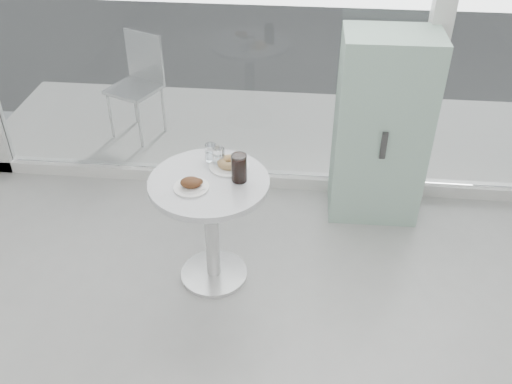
# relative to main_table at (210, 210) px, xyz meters

# --- Properties ---
(main_table) EXTENTS (0.72, 0.72, 0.77)m
(main_table) POSITION_rel_main_table_xyz_m (0.00, 0.00, 0.00)
(main_table) COLOR silver
(main_table) RESTS_ON ground
(patio_deck) EXTENTS (5.60, 1.60, 0.05)m
(patio_deck) POSITION_rel_main_table_xyz_m (0.50, 1.90, -0.53)
(patio_deck) COLOR silver
(patio_deck) RESTS_ON ground
(mint_cabinet) EXTENTS (0.65, 0.45, 1.39)m
(mint_cabinet) POSITION_rel_main_table_xyz_m (1.08, 0.85, 0.14)
(mint_cabinet) COLOR #93BCA5
(mint_cabinet) RESTS_ON ground
(patio_chair) EXTENTS (0.51, 0.51, 0.90)m
(patio_chair) POSITION_rel_main_table_xyz_m (-0.93, 1.77, 0.01)
(patio_chair) COLOR silver
(patio_chair) RESTS_ON patio_deck
(plate_fritter) EXTENTS (0.21, 0.21, 0.07)m
(plate_fritter) POSITION_rel_main_table_xyz_m (-0.08, -0.09, 0.25)
(plate_fritter) COLOR white
(plate_fritter) RESTS_ON main_table
(plate_donut) EXTENTS (0.24, 0.24, 0.06)m
(plate_donut) POSITION_rel_main_table_xyz_m (0.10, 0.15, 0.24)
(plate_donut) COLOR white
(plate_donut) RESTS_ON main_table
(water_tumbler_a) EXTENTS (0.07, 0.07, 0.11)m
(water_tumbler_a) POSITION_rel_main_table_xyz_m (-0.02, 0.21, 0.27)
(water_tumbler_a) COLOR white
(water_tumbler_a) RESTS_ON main_table
(water_tumbler_b) EXTENTS (0.07, 0.07, 0.12)m
(water_tumbler_b) POSITION_rel_main_table_xyz_m (0.03, 0.17, 0.27)
(water_tumbler_b) COLOR white
(water_tumbler_b) RESTS_ON main_table
(cola_glass) EXTENTS (0.09, 0.09, 0.17)m
(cola_glass) POSITION_rel_main_table_xyz_m (0.18, 0.02, 0.30)
(cola_glass) COLOR white
(cola_glass) RESTS_ON main_table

